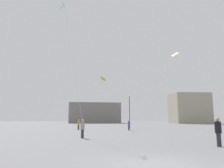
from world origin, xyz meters
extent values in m
plane|color=slate|center=(0.00, 0.00, 0.00)|extent=(300.00, 300.00, 0.00)
cylinder|color=#2D2D33|center=(3.38, 24.73, 0.36)|extent=(0.23, 0.23, 0.72)
cylinder|color=#3351B7|center=(3.38, 24.73, 1.03)|extent=(0.34, 0.34, 0.62)
sphere|color=tan|center=(3.38, 24.73, 1.46)|extent=(0.23, 0.23, 0.23)
cylinder|color=#2D2D33|center=(-3.21, 11.85, 0.39)|extent=(0.25, 0.25, 0.77)
cylinder|color=gray|center=(-3.21, 11.85, 1.11)|extent=(0.37, 0.37, 0.67)
sphere|color=tan|center=(-3.21, 11.85, 1.57)|extent=(0.25, 0.25, 0.25)
cylinder|color=#2D2D33|center=(-4.38, 27.27, 0.39)|extent=(0.25, 0.25, 0.78)
cylinder|color=orange|center=(-4.38, 27.27, 1.12)|extent=(0.37, 0.37, 0.68)
sphere|color=tan|center=(-4.38, 27.27, 1.59)|extent=(0.25, 0.25, 0.25)
cylinder|color=#2D2D33|center=(5.58, 4.82, 0.42)|extent=(0.27, 0.27, 0.84)
cylinder|color=black|center=(5.58, 4.82, 1.20)|extent=(0.40, 0.40, 0.73)
sphere|color=tan|center=(5.58, 4.82, 1.70)|extent=(0.27, 0.27, 0.27)
pyramid|color=#1EB2C6|center=(-6.04, 17.18, 15.85)|extent=(0.56, 1.02, 0.55)
sphere|color=#1EB2C6|center=(-6.18, 17.11, 15.62)|extent=(0.10, 0.10, 0.10)
sphere|color=#1EB2C6|center=(-6.30, 17.04, 15.41)|extent=(0.10, 0.10, 0.10)
sphere|color=#1EB2C6|center=(-6.42, 16.96, 15.20)|extent=(0.10, 0.10, 0.10)
cylinder|color=silver|center=(-4.64, 14.51, 8.57)|extent=(2.87, 5.36, 14.54)
cone|color=#8CD12D|center=(-0.60, 24.37, 7.92)|extent=(1.28, 1.28, 0.89)
sphere|color=#8CD12D|center=(-0.69, 24.49, 7.71)|extent=(0.10, 0.10, 0.10)
sphere|color=#8CD12D|center=(-0.78, 24.60, 7.50)|extent=(0.10, 0.10, 0.10)
sphere|color=#8CD12D|center=(-0.86, 24.71, 7.29)|extent=(0.10, 0.10, 0.10)
cylinder|color=silver|center=(1.39, 24.55, 4.61)|extent=(4.00, 0.37, 6.63)
pyramid|color=yellow|center=(12.91, 28.83, 13.57)|extent=(1.22, 1.70, 0.75)
sphere|color=yellow|center=(13.03, 28.93, 13.34)|extent=(0.10, 0.10, 0.10)
sphere|color=yellow|center=(13.13, 29.03, 13.13)|extent=(0.10, 0.10, 0.10)
sphere|color=yellow|center=(13.23, 29.12, 12.92)|extent=(0.10, 0.10, 0.10)
cylinder|color=silver|center=(8.15, 26.78, 7.43)|extent=(9.57, 4.13, 12.26)
cube|color=gray|center=(-1.00, 85.32, 4.09)|extent=(21.51, 17.06, 8.19)
cube|color=#A39984|center=(35.00, 71.12, 5.60)|extent=(13.38, 11.43, 11.20)
cylinder|color=#2D2D30|center=(5.03, 33.13, 2.99)|extent=(0.12, 0.12, 5.98)
sphere|color=#EAE5C6|center=(5.03, 33.13, 6.13)|extent=(0.36, 0.36, 0.36)
camera|label=1|loc=(-2.52, -8.48, 1.74)|focal=34.74mm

